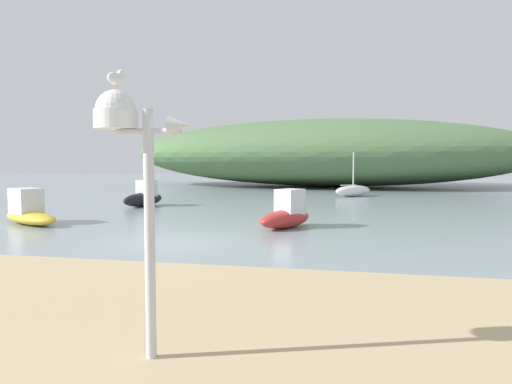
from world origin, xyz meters
TOP-DOWN VIEW (x-y plane):
  - ground_plane at (0.00, 0.00)m, footprint 120.00×120.00m
  - distant_hill at (2.87, 30.58)m, footprint 36.66×15.80m
  - mast_structure at (2.72, -8.25)m, footprint 1.16×0.50m
  - seagull_on_radar at (2.59, -8.24)m, footprint 0.15×0.35m
  - sailboat_far_right at (5.02, 18.69)m, footprint 2.73×2.72m
  - motorboat_by_sandbar at (-7.01, 2.63)m, footprint 3.57×2.65m
  - motorboat_west_reach at (-5.65, 9.81)m, footprint 1.59×2.90m
  - motorboat_far_left at (2.80, 3.69)m, footprint 2.09×2.78m

SIDE VIEW (x-z plane):
  - ground_plane at x=0.00m, z-range 0.00..0.00m
  - sailboat_far_right at x=5.02m, z-range -1.08..1.84m
  - motorboat_by_sandbar at x=-7.01m, z-range -0.21..1.15m
  - motorboat_far_left at x=2.80m, z-range -0.20..1.19m
  - motorboat_west_reach at x=-5.65m, z-range -0.18..1.20m
  - mast_structure at x=2.72m, z-range 1.18..4.26m
  - distant_hill at x=2.87m, z-range 0.00..6.06m
  - seagull_on_radar at x=2.59m, z-range 3.30..3.54m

